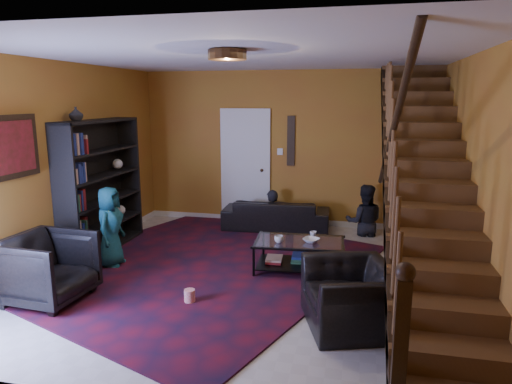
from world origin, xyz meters
TOP-DOWN VIEW (x-y plane):
  - floor at (0.00, 0.00)m, footprint 5.50×5.50m
  - room at (-1.33, 1.33)m, footprint 5.50×5.50m
  - staircase at (2.12, -0.00)m, footprint 0.95×5.02m
  - bookshelf at (-2.40, 0.60)m, footprint 0.35×1.80m
  - door at (-0.70, 2.73)m, footprint 0.82×0.05m
  - framed_picture at (-2.57, -0.90)m, footprint 0.04×0.74m
  - wall_hanging at (0.15, 2.73)m, footprint 0.14×0.03m
  - ceiling_fixture at (0.00, -0.80)m, footprint 0.40×0.40m
  - rug at (-0.77, 0.26)m, footprint 5.24×5.57m
  - sofa at (-0.04, 2.30)m, footprint 1.90×0.82m
  - armchair_left at (-2.05, -1.19)m, footprint 0.93×0.91m
  - armchair_right at (1.34, -1.01)m, footprint 1.13×1.21m
  - person_adult_a at (-0.12, 2.35)m, footprint 0.43×0.29m
  - person_adult_b at (1.50, 2.35)m, footprint 0.67×0.54m
  - person_child at (-1.95, 0.01)m, footprint 0.41×0.58m
  - coffee_table at (0.64, 0.34)m, footprint 1.22×0.77m
  - cup_a at (0.39, 0.19)m, footprint 0.14×0.14m
  - cup_b at (0.80, 0.51)m, footprint 0.11×0.11m
  - bowl at (0.79, 0.31)m, footprint 0.27×0.27m
  - vase at (-2.41, 0.10)m, footprint 0.18×0.18m
  - popcorn_bucket at (-0.46, -0.89)m, footprint 0.16×0.16m

SIDE VIEW (x-z plane):
  - floor at x=0.00m, z-range 0.00..0.00m
  - rug at x=-0.77m, z-range 0.00..0.02m
  - room at x=-1.33m, z-range -2.70..2.80m
  - popcorn_bucket at x=-0.46m, z-range 0.02..0.16m
  - person_adult_a at x=-0.12m, z-range -0.45..0.71m
  - person_adult_b at x=1.50m, z-range -0.45..0.87m
  - coffee_table at x=0.64m, z-range 0.03..0.48m
  - sofa at x=-0.04m, z-range 0.00..0.54m
  - armchair_right at x=1.34m, z-range 0.00..0.64m
  - armchair_left at x=-2.05m, z-range 0.00..0.80m
  - bowl at x=0.79m, z-range 0.45..0.50m
  - cup_b at x=0.80m, z-range 0.45..0.53m
  - cup_a at x=0.39m, z-range 0.45..0.54m
  - person_child at x=-1.95m, z-range 0.00..1.13m
  - bookshelf at x=-2.40m, z-range -0.04..1.96m
  - door at x=-0.70m, z-range 0.00..2.05m
  - staircase at x=2.12m, z-range -0.19..2.99m
  - wall_hanging at x=0.15m, z-range 1.10..2.00m
  - framed_picture at x=-2.57m, z-range 1.38..2.12m
  - vase at x=-2.41m, z-range 2.00..2.19m
  - ceiling_fixture at x=0.00m, z-range 2.69..2.79m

